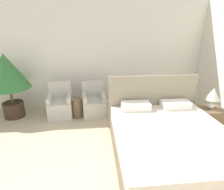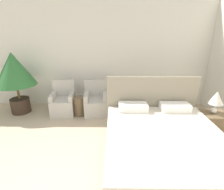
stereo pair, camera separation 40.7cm
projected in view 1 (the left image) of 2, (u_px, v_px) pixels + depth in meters
name	position (u px, v px, depth m)	size (l,w,h in m)	color
wall_back	(101.00, 55.00, 4.81)	(10.00, 0.06, 2.90)	silver
bed	(169.00, 140.00, 2.99)	(1.92, 2.17, 1.19)	brown
armchair_near_window_left	(61.00, 106.00, 4.44)	(0.62, 0.64, 0.86)	#B7B2A8
armchair_near_window_right	(94.00, 105.00, 4.51)	(0.62, 0.64, 0.86)	#B7B2A8
potted_palm	(7.00, 75.00, 4.13)	(1.02, 1.02, 1.59)	#38281E
nightstand	(210.00, 119.00, 3.79)	(0.49, 0.46, 0.51)	brown
table_lamp	(213.00, 95.00, 3.62)	(0.28, 0.28, 0.46)	white
side_table	(77.00, 107.00, 4.43)	(0.31, 0.31, 0.48)	brown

